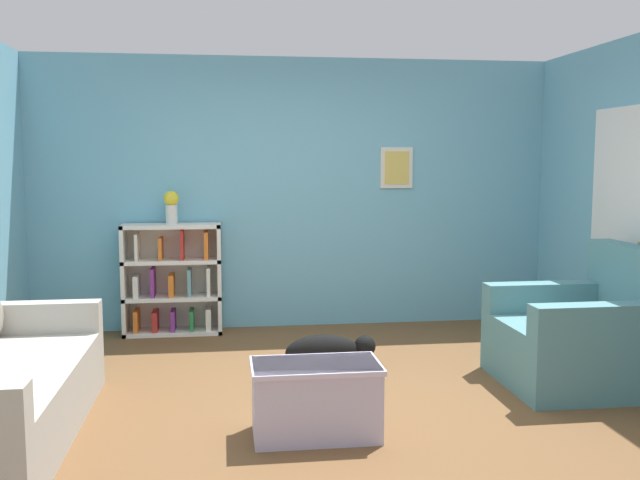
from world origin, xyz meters
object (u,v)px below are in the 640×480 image
dog (327,351)px  vase (171,205)px  bookshelf (173,281)px  recliner_chair (584,337)px  coffee_table (316,397)px

dog → vase: bearing=133.7°
bookshelf → vase: (0.00, -0.02, 0.71)m
vase → recliner_chair: bearing=-32.5°
dog → vase: 2.12m
recliner_chair → dog: 1.91m
coffee_table → dog: (0.26, 1.34, -0.10)m
recliner_chair → dog: (-1.79, 0.63, -0.21)m
recliner_chair → coffee_table: bearing=-160.8°
vase → dog: bearing=-46.3°
vase → coffee_table: bearing=-69.4°
coffee_table → vase: 3.01m
coffee_table → vase: vase is taller
bookshelf → recliner_chair: size_ratio=0.99×
dog → bookshelf: bearing=133.4°
coffee_table → dog: size_ratio=0.88×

